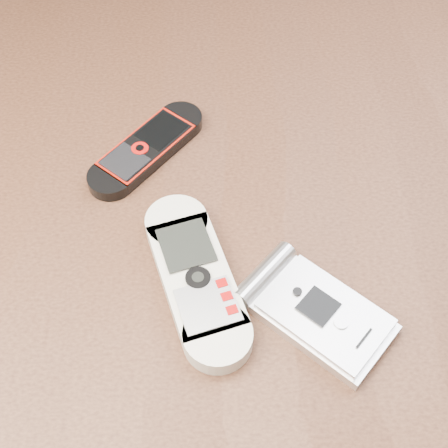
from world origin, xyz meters
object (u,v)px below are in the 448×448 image
table (219,293)px  motorola_razr (321,314)px  nokia_white (196,277)px  nokia_black_red (147,148)px

table → motorola_razr: motorola_razr is taller
nokia_white → nokia_black_red: nokia_white is taller
table → nokia_black_red: 0.16m
nokia_white → nokia_black_red: (-0.05, 0.14, -0.00)m
nokia_white → motorola_razr: bearing=-37.4°
nokia_white → motorola_razr: 0.10m
motorola_razr → nokia_black_red: bearing=80.2°
table → nokia_black_red: size_ratio=8.87×
table → motorola_razr: 0.16m
table → motorola_razr: size_ratio=10.11×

